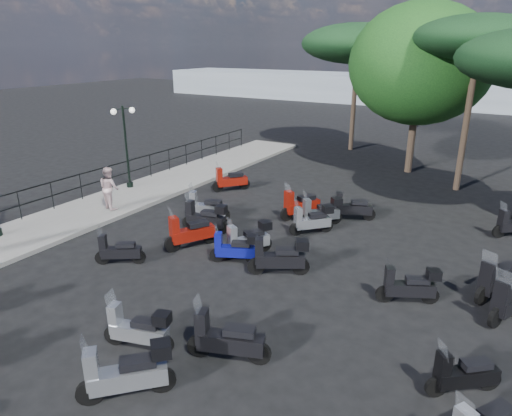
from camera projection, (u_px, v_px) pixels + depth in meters
The scene contains 28 objects.
ground at pixel (170, 286), 12.55m from camera, with size 120.00×120.00×0.00m, color black.
sidewalk at pixel (95, 210), 18.09m from camera, with size 3.00×30.00×0.15m, color slate.
railing at pixel (66, 186), 18.28m from camera, with size 0.04×26.04×1.10m.
lamp_post_2 at pixel (126, 142), 20.05m from camera, with size 0.57×1.01×3.64m.
pedestrian_far at pixel (109, 188), 17.77m from camera, with size 0.82×0.64×1.68m, color beige.
scooter_3 at pixel (205, 218), 15.99m from camera, with size 1.74×0.64×1.39m.
scooter_4 at pixel (207, 208), 17.11m from camera, with size 1.67×0.82×1.39m.
scooter_5 at pixel (230, 180), 20.51m from camera, with size 1.20×1.44×1.40m.
scooter_8 at pixel (119, 251), 13.66m from camera, with size 1.31×0.93×1.20m.
scooter_9 at pixel (235, 249), 13.72m from camera, with size 1.43×0.83×1.22m.
scooter_10 at pixel (190, 233), 14.73m from camera, with size 1.05×1.68×1.48m.
scooter_11 at pixel (300, 205), 17.28m from camera, with size 1.04×1.68×1.47m.
scooter_14 at pixel (138, 329), 9.79m from camera, with size 1.60×0.71×1.30m.
scooter_15 at pixel (248, 240), 14.22m from camera, with size 1.04×1.52×1.35m.
scooter_16 at pixel (321, 212), 16.55m from camera, with size 1.30×1.33×1.35m.
scooter_17 at pixel (312, 221), 15.83m from camera, with size 1.22×1.30×1.30m.
scooter_19 at pixel (127, 373), 8.39m from camera, with size 1.40×1.42×1.45m.
scooter_20 at pixel (226, 340), 9.43m from camera, with size 1.73×0.85×1.44m.
scooter_21 at pixel (279, 257), 12.98m from camera, with size 1.62×1.08×1.43m.
scooter_22 at pixel (409, 286), 11.56m from camera, with size 1.47×0.90×1.27m.
scooter_23 at pixel (352, 208), 17.12m from camera, with size 1.61×0.86×1.35m.
scooter_27 at pixel (463, 375), 8.54m from camera, with size 1.23×1.06×1.22m.
scooter_28 at pixel (512, 300), 10.86m from camera, with size 0.99×1.74×1.49m.
scooter_30 at pixel (498, 280), 11.79m from camera, with size 0.99×1.74×1.49m.
broadleaf_tree at pixel (420, 64), 21.96m from camera, with size 6.82×6.82×8.26m.
pine_0 at pixel (479, 38), 18.66m from camera, with size 5.39×5.39×7.46m.
pine_2 at pixel (358, 44), 26.68m from camera, with size 6.66×6.66×7.48m.
distant_hills at pixel (452, 92), 48.35m from camera, with size 70.00×8.00×3.00m, color gray.
Camera 1 is at (7.74, -8.28, 6.26)m, focal length 32.00 mm.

